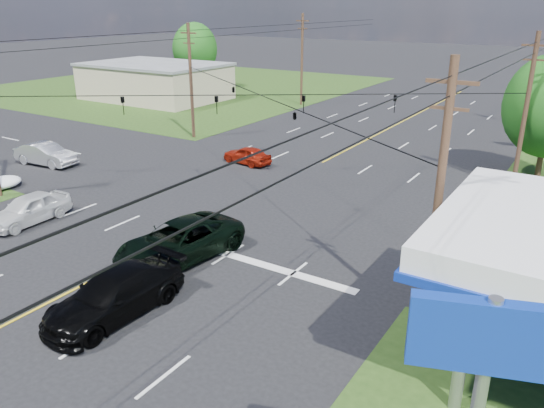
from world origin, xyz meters
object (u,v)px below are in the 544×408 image
Objects in this scene: pole_nw at (191,80)px; pole_left_far at (302,59)px; tree_far_l at (195,49)px; polesign_se at (479,399)px; pole_se at (438,200)px; retail_nw at (155,82)px; pickup_white at (29,209)px; sedan_silver at (46,154)px; pickup_dkgreen at (180,241)px; pole_ne at (525,112)px; suv_black at (115,294)px.

pole_left_far reaches higher than pole_nw.
polesign_se is (48.37, -50.98, 0.49)m from tree_far_l.
pole_nw is at bearing -90.00° from pole_left_far.
pole_left_far is (-26.00, 37.00, 0.25)m from pole_se.
pickup_white is (22.26, -32.52, -1.23)m from retail_nw.
pole_nw is at bearing -22.53° from sedan_silver.
pickup_dkgreen is at bearing -50.74° from tree_far_l.
sedan_silver is (-29.47, -12.21, -4.12)m from pole_ne.
pole_left_far is 1.75× the size of suv_black.
suv_black is 14.98m from polesign_se.
pickup_white is at bearing -166.24° from pickup_dkgreen.
tree_far_l reaches higher than polesign_se.
pole_ne is 1.66× the size of suv_black.
pole_left_far is at bearing 19.44° from retail_nw.
pole_se is 21.21m from pickup_white.
retail_nw is at bearing -78.69° from tree_far_l.
pole_left_far reaches higher than pickup_white.
pole_se is 45.22m from pole_left_far.
polesign_se is (29.37, -46.98, 0.52)m from pole_left_far.
retail_nw is 18.30m from pole_left_far.
tree_far_l is (-19.00, 4.00, 0.03)m from pole_left_far.
pole_ne is (43.00, -13.00, 2.92)m from retail_nw.
pole_left_far is 45.41m from suv_black.
suv_black is (16.00, -42.27, -4.34)m from pole_left_far.
pole_left_far is 1.61× the size of pickup_dkgreen.
pickup_dkgreen is 1.38× the size of pickup_white.
pickup_white is (-9.64, -1.04, -0.09)m from pickup_dkgreen.
pickup_dkgreen is (-11.11, -0.48, -4.05)m from pole_se.
pickup_white is at bearing -74.92° from pole_nw.
suv_black is (1.11, -4.80, -0.04)m from pickup_dkgreen.
pole_nw is 1.09× the size of tree_far_l.
tree_far_l is 38.74m from sedan_silver.
tree_far_l reaches higher than retail_nw.
pole_nw is at bearing -50.44° from tree_far_l.
pole_se is at bearing 2.12° from pickup_white.
suv_black is at bearing -47.70° from retail_nw.
pickup_dkgreen is (31.89, -31.48, -1.13)m from retail_nw.
pole_se is (43.00, -31.00, 2.92)m from retail_nw.
pole_ne is 1.53× the size of pickup_dkgreen.
tree_far_l reaches higher than suv_black.
retail_nw is 45.02m from pole_ne.
pole_ne is 1.30× the size of polesign_se.
retail_nw is 3.33× the size of sedan_silver.
suv_black is 1.19× the size of sedan_silver.
pole_nw is 13.35m from sedan_silver.
tree_far_l is (-19.00, 23.00, 0.28)m from pole_nw.
retail_nw is at bearing 144.21° from pole_se.
tree_far_l is 53.74m from pickup_dkgreen.
retail_nw is at bearing 142.95° from pickup_dkgreen.
tree_far_l is at bearing 117.63° from pickup_white.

